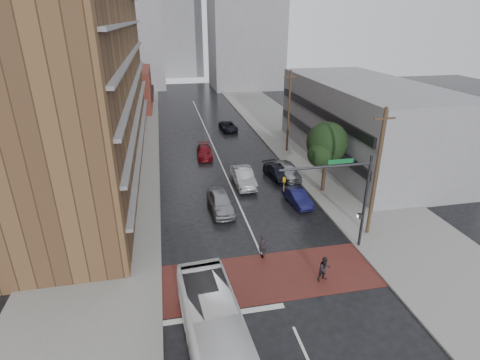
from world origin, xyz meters
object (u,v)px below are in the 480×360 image
transit_bus (220,349)px  pedestrian_a (263,245)px  car_travel_a (221,202)px  car_parked_near (297,197)px  car_travel_c (204,152)px  car_parked_mid (278,172)px  car_travel_b (243,177)px  pedestrian_b (325,269)px  suv_travel (228,126)px  car_parked_far (288,171)px

transit_bus → pedestrian_a: transit_bus is taller
car_travel_a → car_parked_near: (7.00, -0.12, -0.17)m
car_travel_c → car_travel_a: bearing=-87.5°
car_travel_c → car_parked_mid: (6.78, -8.08, 0.02)m
transit_bus → pedestrian_a: 9.96m
car_travel_b → car_parked_mid: 4.03m
car_travel_b → car_parked_mid: bearing=13.2°
pedestrian_b → car_travel_b: 15.76m
transit_bus → pedestrian_b: transit_bus is taller
pedestrian_b → car_travel_c: (-4.80, 24.65, -0.21)m
pedestrian_b → car_travel_a: bearing=104.7°
car_parked_near → car_parked_mid: (0.00, 6.00, 0.00)m
car_travel_c → suv_travel: size_ratio=0.97×
car_travel_a → car_parked_mid: 9.15m
suv_travel → car_parked_mid: 18.99m
car_parked_mid → transit_bus: bearing=-124.2°
pedestrian_b → suv_travel: 35.47m
car_travel_a → suv_travel: size_ratio=1.06×
pedestrian_a → car_parked_far: size_ratio=0.36×
pedestrian_b → suv_travel: (0.03, 35.47, -0.22)m
car_travel_a → car_travel_c: car_travel_a is taller
car_parked_mid → car_travel_b: bearing=-177.3°
suv_travel → car_parked_near: car_parked_near is taller
car_travel_b → car_parked_far: size_ratio=1.13×
pedestrian_a → car_parked_far: pedestrian_a is taller
transit_bus → suv_travel: 41.61m
car_travel_b → car_parked_near: bearing=-52.6°
pedestrian_b → car_travel_a: size_ratio=0.35×
car_travel_a → car_travel_b: bearing=56.3°
transit_bus → pedestrian_a: (4.44, 8.89, -0.71)m
car_travel_b → car_parked_far: 5.10m
car_travel_c → suv_travel: car_travel_c is taller
pedestrian_b → car_parked_far: pedestrian_b is taller
pedestrian_b → car_parked_mid: bearing=72.7°
car_parked_mid → car_parked_far: size_ratio=1.01×
transit_bus → pedestrian_a: size_ratio=6.69×
transit_bus → pedestrian_b: (7.58, 5.44, -0.67)m
car_travel_c → car_parked_near: 15.62m
suv_travel → car_parked_near: size_ratio=1.14×
suv_travel → car_parked_mid: bearing=-88.6°
car_parked_near → car_parked_mid: 6.00m
pedestrian_a → car_travel_a: 7.48m
transit_bus → pedestrian_b: bearing=31.6°
pedestrian_a → car_travel_c: size_ratio=0.37×
car_travel_a → car_parked_near: 7.01m
pedestrian_b → car_travel_a: (-5.02, 10.69, -0.02)m
car_travel_c → suv_travel: 11.85m
transit_bus → car_parked_mid: size_ratio=2.38×
car_travel_b → car_parked_near: (3.91, -5.07, -0.19)m
car_travel_b → suv_travel: car_travel_b is taller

